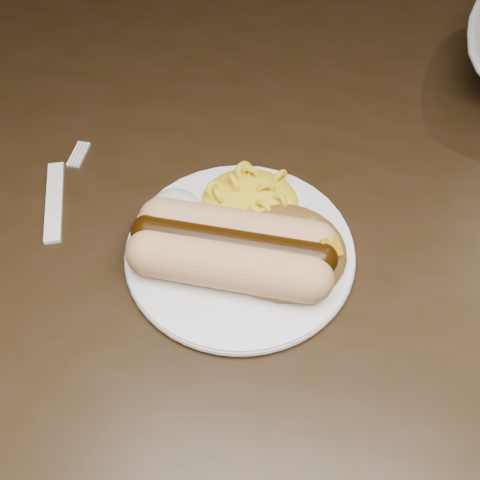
# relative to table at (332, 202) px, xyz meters

# --- Properties ---
(floor) EXTENTS (4.00, 4.00, 0.00)m
(floor) POSITION_rel_table_xyz_m (0.00, 0.00, -0.66)
(floor) COLOR brown
(floor) RESTS_ON ground
(table) EXTENTS (1.60, 0.90, 0.75)m
(table) POSITION_rel_table_xyz_m (0.00, 0.00, 0.00)
(table) COLOR black
(table) RESTS_ON floor
(plate) EXTENTS (0.22, 0.22, 0.01)m
(plate) POSITION_rel_table_xyz_m (-0.08, -0.16, 0.10)
(plate) COLOR white
(plate) RESTS_ON table
(hotdog) EXTENTS (0.15, 0.07, 0.04)m
(hotdog) POSITION_rel_table_xyz_m (-0.08, -0.18, 0.12)
(hotdog) COLOR #E6B87D
(hotdog) RESTS_ON plate
(mac_and_cheese) EXTENTS (0.11, 0.11, 0.03)m
(mac_and_cheese) POSITION_rel_table_xyz_m (-0.08, -0.11, 0.12)
(mac_and_cheese) COLOR yellow
(mac_and_cheese) RESTS_ON plate
(sour_cream) EXTENTS (0.06, 0.06, 0.03)m
(sour_cream) POSITION_rel_table_xyz_m (-0.15, -0.14, 0.12)
(sour_cream) COLOR silver
(sour_cream) RESTS_ON plate
(taco_salad) EXTENTS (0.11, 0.10, 0.05)m
(taco_salad) POSITION_rel_table_xyz_m (-0.04, -0.16, 0.12)
(taco_salad) COLOR #BD3A1C
(taco_salad) RESTS_ON plate
(fork) EXTENTS (0.06, 0.13, 0.00)m
(fork) POSITION_rel_table_xyz_m (-0.27, -0.13, 0.09)
(fork) COLOR white
(fork) RESTS_ON table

